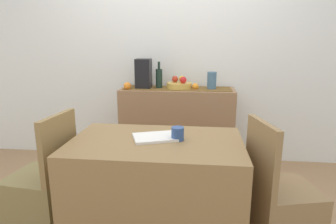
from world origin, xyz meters
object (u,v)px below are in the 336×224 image
(fruit_bowl, at_px, (179,85))
(open_book, at_px, (155,137))
(coffee_cup, at_px, (178,134))
(chair_by_corner, at_px, (280,213))
(coffee_maker, at_px, (144,74))
(wine_bottle, at_px, (159,78))
(sideboard_console, at_px, (177,127))
(chair_near_window, at_px, (44,198))
(ceramic_vase, at_px, (212,81))
(dining_table, at_px, (157,191))

(fruit_bowl, xyz_separation_m, open_book, (-0.07, -1.28, -0.16))
(coffee_cup, relative_size, chair_by_corner, 0.10)
(coffee_maker, bearing_deg, chair_by_corner, -48.52)
(wine_bottle, relative_size, chair_by_corner, 0.32)
(sideboard_console, distance_m, chair_near_window, 1.59)
(ceramic_vase, height_order, coffee_cup, ceramic_vase)
(ceramic_vase, bearing_deg, sideboard_console, 180.00)
(ceramic_vase, relative_size, dining_table, 0.16)
(sideboard_console, height_order, coffee_cup, sideboard_console)
(coffee_cup, height_order, chair_near_window, chair_near_window)
(fruit_bowl, bearing_deg, coffee_maker, 180.00)
(dining_table, bearing_deg, chair_near_window, -179.88)
(dining_table, height_order, open_book, open_book)
(ceramic_vase, xyz_separation_m, chair_by_corner, (0.43, -1.32, -0.70))
(sideboard_console, height_order, dining_table, sideboard_console)
(coffee_cup, bearing_deg, coffee_maker, 110.21)
(wine_bottle, distance_m, open_book, 1.31)
(coffee_cup, height_order, chair_by_corner, chair_by_corner)
(coffee_maker, height_order, coffee_cup, coffee_maker)
(fruit_bowl, relative_size, coffee_cup, 3.10)
(dining_table, bearing_deg, ceramic_vase, 73.16)
(ceramic_vase, relative_size, chair_near_window, 0.21)
(coffee_cup, bearing_deg, dining_table, -169.64)
(sideboard_console, distance_m, chair_by_corner, 1.55)
(open_book, height_order, chair_by_corner, chair_by_corner)
(sideboard_console, bearing_deg, coffee_maker, 180.00)
(open_book, bearing_deg, dining_table, -88.12)
(fruit_bowl, xyz_separation_m, wine_bottle, (-0.22, -0.00, 0.08))
(ceramic_vase, height_order, open_book, ceramic_vase)
(fruit_bowl, height_order, coffee_maker, coffee_maker)
(dining_table, relative_size, chair_by_corner, 1.26)
(wine_bottle, height_order, chair_near_window, wine_bottle)
(sideboard_console, xyz_separation_m, ceramic_vase, (0.37, 0.00, 0.53))
(sideboard_console, height_order, coffee_maker, coffee_maker)
(fruit_bowl, relative_size, wine_bottle, 0.95)
(sideboard_console, xyz_separation_m, fruit_bowl, (0.02, 0.00, 0.47))
(wine_bottle, bearing_deg, open_book, -83.24)
(fruit_bowl, height_order, dining_table, fruit_bowl)
(sideboard_console, relative_size, dining_table, 1.08)
(coffee_maker, distance_m, open_book, 1.35)
(ceramic_vase, xyz_separation_m, dining_table, (-0.40, -1.32, -0.60))
(sideboard_console, bearing_deg, chair_near_window, -123.28)
(sideboard_console, bearing_deg, chair_by_corner, -58.81)
(fruit_bowl, relative_size, ceramic_vase, 1.48)
(dining_table, distance_m, coffee_cup, 0.44)
(coffee_maker, xyz_separation_m, chair_near_window, (-0.50, -1.32, -0.77))
(open_book, relative_size, coffee_cup, 3.18)
(dining_table, xyz_separation_m, chair_by_corner, (0.83, -0.00, -0.10))
(wine_bottle, relative_size, ceramic_vase, 1.55)
(coffee_maker, xyz_separation_m, chair_by_corner, (1.17, -1.32, -0.77))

